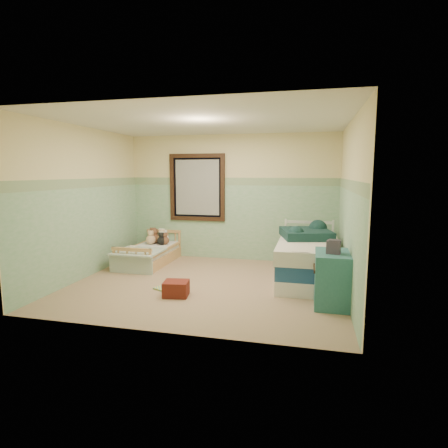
% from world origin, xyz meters
% --- Properties ---
extents(floor, '(4.20, 3.60, 0.02)m').
position_xyz_m(floor, '(0.00, 0.00, -0.01)').
color(floor, '#91755C').
rests_on(floor, ground).
extents(ceiling, '(4.20, 3.60, 0.02)m').
position_xyz_m(ceiling, '(0.00, 0.00, 2.51)').
color(ceiling, beige).
rests_on(ceiling, wall_back).
extents(wall_back, '(4.20, 0.04, 2.50)m').
position_xyz_m(wall_back, '(0.00, 1.80, 1.25)').
color(wall_back, beige).
rests_on(wall_back, floor).
extents(wall_front, '(4.20, 0.04, 2.50)m').
position_xyz_m(wall_front, '(0.00, -1.80, 1.25)').
color(wall_front, beige).
rests_on(wall_front, floor).
extents(wall_left, '(0.04, 3.60, 2.50)m').
position_xyz_m(wall_left, '(-2.10, 0.00, 1.25)').
color(wall_left, beige).
rests_on(wall_left, floor).
extents(wall_right, '(0.04, 3.60, 2.50)m').
position_xyz_m(wall_right, '(2.10, 0.00, 1.25)').
color(wall_right, beige).
rests_on(wall_right, floor).
extents(wainscot_mint, '(4.20, 0.01, 1.50)m').
position_xyz_m(wainscot_mint, '(0.00, 1.79, 0.75)').
color(wainscot_mint, '#71A877').
rests_on(wainscot_mint, floor).
extents(border_strip, '(4.20, 0.01, 0.15)m').
position_xyz_m(border_strip, '(0.00, 1.79, 1.57)').
color(border_strip, '#3C6846').
rests_on(border_strip, wall_back).
extents(window_frame, '(1.16, 0.06, 1.36)m').
position_xyz_m(window_frame, '(-0.70, 1.76, 1.45)').
color(window_frame, black).
rests_on(window_frame, wall_back).
extents(window_blinds, '(0.92, 0.01, 1.12)m').
position_xyz_m(window_blinds, '(-0.70, 1.77, 1.45)').
color(window_blinds, '#B2B2AA').
rests_on(window_blinds, window_frame).
extents(toddler_bed_frame, '(0.76, 1.51, 0.19)m').
position_xyz_m(toddler_bed_frame, '(-1.45, 1.05, 0.10)').
color(toddler_bed_frame, '#AC7B42').
rests_on(toddler_bed_frame, floor).
extents(toddler_mattress, '(0.69, 1.45, 0.12)m').
position_xyz_m(toddler_mattress, '(-1.45, 1.05, 0.25)').
color(toddler_mattress, white).
rests_on(toddler_mattress, toddler_bed_frame).
extents(patchwork_quilt, '(0.82, 0.76, 0.03)m').
position_xyz_m(patchwork_quilt, '(-1.45, 0.58, 0.33)').
color(patchwork_quilt, '#7A9BCE').
rests_on(patchwork_quilt, toddler_mattress).
extents(plush_bed_brown, '(0.20, 0.20, 0.20)m').
position_xyz_m(plush_bed_brown, '(-1.60, 1.55, 0.41)').
color(plush_bed_brown, brown).
rests_on(plush_bed_brown, toddler_mattress).
extents(plush_bed_white, '(0.20, 0.20, 0.20)m').
position_xyz_m(plush_bed_white, '(-1.40, 1.55, 0.41)').
color(plush_bed_white, white).
rests_on(plush_bed_white, toddler_mattress).
extents(plush_bed_tan, '(0.19, 0.19, 0.19)m').
position_xyz_m(plush_bed_tan, '(-1.55, 1.33, 0.41)').
color(plush_bed_tan, '#E0B688').
rests_on(plush_bed_tan, toddler_mattress).
extents(plush_bed_dark, '(0.17, 0.17, 0.17)m').
position_xyz_m(plush_bed_dark, '(-1.32, 1.33, 0.40)').
color(plush_bed_dark, black).
rests_on(plush_bed_dark, toddler_mattress).
extents(plush_floor_cream, '(0.25, 0.25, 0.25)m').
position_xyz_m(plush_floor_cream, '(-1.74, 0.94, 0.12)').
color(plush_floor_cream, beige).
rests_on(plush_floor_cream, floor).
extents(plush_floor_tan, '(0.26, 0.26, 0.26)m').
position_xyz_m(plush_floor_tan, '(-1.51, 0.51, 0.13)').
color(plush_floor_tan, '#E0B688').
rests_on(plush_floor_tan, floor).
extents(twin_bed_frame, '(0.91, 1.81, 0.22)m').
position_xyz_m(twin_bed_frame, '(1.55, 0.56, 0.11)').
color(twin_bed_frame, white).
rests_on(twin_bed_frame, floor).
extents(twin_boxspring, '(0.91, 1.81, 0.22)m').
position_xyz_m(twin_boxspring, '(1.55, 0.56, 0.33)').
color(twin_boxspring, navy).
rests_on(twin_boxspring, twin_bed_frame).
extents(twin_mattress, '(0.94, 1.85, 0.22)m').
position_xyz_m(twin_mattress, '(1.55, 0.56, 0.55)').
color(twin_mattress, beige).
rests_on(twin_mattress, twin_boxspring).
extents(teal_blanket, '(0.95, 0.98, 0.14)m').
position_xyz_m(teal_blanket, '(1.50, 0.86, 0.73)').
color(teal_blanket, black).
rests_on(teal_blanket, twin_mattress).
extents(dresser, '(0.44, 0.71, 0.71)m').
position_xyz_m(dresser, '(1.87, -0.46, 0.35)').
color(dresser, '#2D676D').
rests_on(dresser, floor).
extents(book_stack, '(0.19, 0.16, 0.17)m').
position_xyz_m(book_stack, '(1.87, -0.54, 0.79)').
color(book_stack, brown).
rests_on(book_stack, dresser).
extents(red_pillow, '(0.39, 0.35, 0.22)m').
position_xyz_m(red_pillow, '(-0.27, -0.63, 0.11)').
color(red_pillow, '#A12313').
rests_on(red_pillow, floor).
extents(floor_book, '(0.34, 0.31, 0.03)m').
position_xyz_m(floor_book, '(-0.55, -0.40, 0.01)').
color(floor_book, yellow).
rests_on(floor_book, floor).
extents(extra_plush_0, '(0.19, 0.19, 0.19)m').
position_xyz_m(extra_plush_0, '(-1.34, 1.52, 0.41)').
color(extra_plush_0, white).
rests_on(extra_plush_0, toddler_mattress).
extents(extra_plush_1, '(0.20, 0.20, 0.20)m').
position_xyz_m(extra_plush_1, '(-1.37, 1.45, 0.41)').
color(extra_plush_1, '#E0B688').
rests_on(extra_plush_1, toddler_mattress).
extents(extra_plush_2, '(0.18, 0.18, 0.18)m').
position_xyz_m(extra_plush_2, '(-1.33, 1.37, 0.40)').
color(extra_plush_2, white).
rests_on(extra_plush_2, toddler_mattress).
extents(extra_plush_3, '(0.17, 0.17, 0.17)m').
position_xyz_m(extra_plush_3, '(-1.27, 1.37, 0.40)').
color(extra_plush_3, brown).
rests_on(extra_plush_3, toddler_mattress).
extents(extra_plush_4, '(0.20, 0.20, 0.20)m').
position_xyz_m(extra_plush_4, '(-1.52, 1.45, 0.42)').
color(extra_plush_4, brown).
rests_on(extra_plush_4, toddler_mattress).
extents(extra_plush_5, '(0.20, 0.20, 0.20)m').
position_xyz_m(extra_plush_5, '(-1.62, 1.59, 0.42)').
color(extra_plush_5, brown).
rests_on(extra_plush_5, toddler_mattress).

